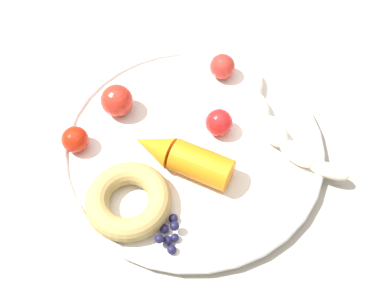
{
  "coord_description": "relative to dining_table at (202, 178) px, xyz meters",
  "views": [
    {
      "loc": [
        0.01,
        -0.33,
        1.25
      ],
      "look_at": [
        -0.02,
        0.0,
        0.75
      ],
      "focal_mm": 42.7,
      "sensor_mm": 36.0,
      "label": 1
    }
  ],
  "objects": [
    {
      "name": "donut",
      "position": [
        -0.08,
        -0.1,
        0.1
      ],
      "size": [
        0.14,
        0.14,
        0.03
      ],
      "primitive_type": "torus",
      "rotation": [
        0.0,
        0.0,
        0.93
      ],
      "color": "tan",
      "rests_on": "plate"
    },
    {
      "name": "dining_table",
      "position": [
        0.0,
        0.0,
        0.0
      ],
      "size": [
        1.29,
        0.88,
        0.73
      ],
      "color": "#A0998C",
      "rests_on": "ground_plane"
    },
    {
      "name": "blueberry_pile",
      "position": [
        -0.03,
        -0.13,
        0.1
      ],
      "size": [
        0.03,
        0.05,
        0.02
      ],
      "color": "#191638",
      "rests_on": "plate"
    },
    {
      "name": "tomato_extra",
      "position": [
        0.02,
        0.13,
        0.11
      ],
      "size": [
        0.04,
        0.04,
        0.04
      ],
      "primitive_type": "sphere",
      "color": "red",
      "rests_on": "plate"
    },
    {
      "name": "tomato_far",
      "position": [
        -0.16,
        -0.02,
        0.11
      ],
      "size": [
        0.03,
        0.03,
        0.03
      ],
      "primitive_type": "sphere",
      "color": "red",
      "rests_on": "plate"
    },
    {
      "name": "carrot_orange",
      "position": [
        -0.03,
        -0.03,
        0.11
      ],
      "size": [
        0.13,
        0.08,
        0.04
      ],
      "color": "orange",
      "rests_on": "plate"
    },
    {
      "name": "tomato_mid",
      "position": [
        0.02,
        0.03,
        0.11
      ],
      "size": [
        0.04,
        0.04,
        0.04
      ],
      "primitive_type": "sphere",
      "color": "red",
      "rests_on": "plate"
    },
    {
      "name": "plate",
      "position": [
        -0.02,
        0.0,
        0.09
      ],
      "size": [
        0.35,
        0.35,
        0.02
      ],
      "color": "silver",
      "rests_on": "dining_table"
    },
    {
      "name": "banana",
      "position": [
        0.1,
        0.03,
        0.1
      ],
      "size": [
        0.13,
        0.18,
        0.03
      ],
      "color": "beige",
      "rests_on": "plate"
    },
    {
      "name": "tomato_near",
      "position": [
        -0.12,
        0.05,
        0.11
      ],
      "size": [
        0.04,
        0.04,
        0.04
      ],
      "primitive_type": "sphere",
      "color": "red",
      "rests_on": "plate"
    }
  ]
}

